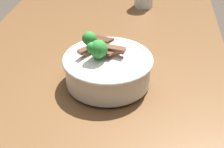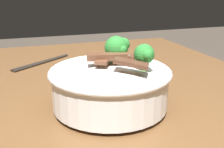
{
  "view_description": "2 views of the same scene",
  "coord_description": "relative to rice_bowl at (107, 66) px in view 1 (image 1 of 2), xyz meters",
  "views": [
    {
      "loc": [
        -0.81,
        -0.16,
        1.27
      ],
      "look_at": [
        -0.09,
        -0.07,
        0.79
      ],
      "focal_mm": 52.76,
      "sensor_mm": 36.0,
      "label": 1
    },
    {
      "loc": [
        0.39,
        -0.21,
        0.99
      ],
      "look_at": [
        -0.11,
        -0.04,
        0.81
      ],
      "focal_mm": 43.2,
      "sensor_mm": 36.0,
      "label": 2
    }
  ],
  "objects": [
    {
      "name": "dining_table",
      "position": [
        0.08,
        0.05,
        -0.19
      ],
      "size": [
        1.45,
        0.81,
        0.75
      ],
      "color": "brown",
      "rests_on": "ground"
    },
    {
      "name": "rice_bowl",
      "position": [
        0.0,
        0.0,
        0.0
      ],
      "size": [
        0.24,
        0.24,
        0.14
      ],
      "color": "white",
      "rests_on": "dining_table"
    }
  ]
}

